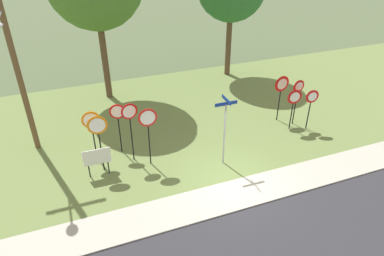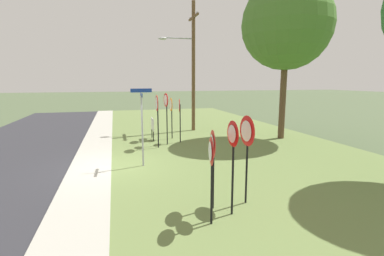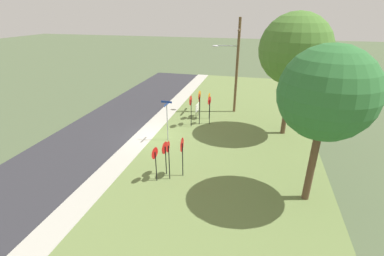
# 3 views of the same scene
# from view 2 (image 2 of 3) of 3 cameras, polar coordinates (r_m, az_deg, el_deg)

# --- Properties ---
(ground_plane) EXTENTS (160.00, 160.00, 0.00)m
(ground_plane) POSITION_cam_2_polar(r_m,az_deg,el_deg) (11.86, -15.92, -7.65)
(ground_plane) COLOR #4C5B3D
(sidewalk_strip) EXTENTS (44.00, 1.60, 0.06)m
(sidewalk_strip) POSITION_cam_2_polar(r_m,az_deg,el_deg) (11.90, -19.81, -7.65)
(sidewalk_strip) COLOR #ADAA9E
(sidewalk_strip) RESTS_ON ground_plane
(grass_median) EXTENTS (44.00, 12.00, 0.04)m
(grass_median) POSITION_cam_2_polar(r_m,az_deg,el_deg) (13.18, 11.26, -5.64)
(grass_median) COLOR olive
(grass_median) RESTS_ON ground_plane
(stop_sign_near_left) EXTENTS (0.76, 0.09, 2.39)m
(stop_sign_near_left) POSITION_cam_2_polar(r_m,az_deg,el_deg) (16.56, -4.21, 3.80)
(stop_sign_near_left) COLOR black
(stop_sign_near_left) RESTS_ON grass_median
(stop_sign_near_right) EXTENTS (0.67, 0.16, 2.40)m
(stop_sign_near_right) POSITION_cam_2_polar(r_m,az_deg,el_deg) (15.51, -2.52, 3.39)
(stop_sign_near_right) COLOR black
(stop_sign_near_right) RESTS_ON grass_median
(stop_sign_far_left) EXTENTS (0.80, 0.10, 2.57)m
(stop_sign_far_left) POSITION_cam_2_polar(r_m,az_deg,el_deg) (16.24, -7.01, 4.16)
(stop_sign_far_left) COLOR black
(stop_sign_far_left) RESTS_ON grass_median
(stop_sign_far_center) EXTENTS (0.69, 0.13, 2.74)m
(stop_sign_far_center) POSITION_cam_2_polar(r_m,az_deg,el_deg) (14.96, -5.21, 4.09)
(stop_sign_far_center) COLOR black
(stop_sign_far_center) RESTS_ON grass_median
(stop_sign_far_right) EXTENTS (0.79, 0.09, 2.67)m
(stop_sign_far_right) POSITION_cam_2_polar(r_m,az_deg,el_deg) (14.28, -7.04, 3.72)
(stop_sign_far_right) COLOR black
(stop_sign_far_right) RESTS_ON grass_median
(yield_sign_near_left) EXTENTS (0.65, 0.10, 2.43)m
(yield_sign_near_left) POSITION_cam_2_polar(r_m,az_deg,el_deg) (7.06, 8.12, -3.62)
(yield_sign_near_left) COLOR black
(yield_sign_near_left) RESTS_ON grass_median
(yield_sign_near_right) EXTENTS (0.74, 0.14, 2.14)m
(yield_sign_near_right) POSITION_cam_2_polar(r_m,az_deg,el_deg) (7.39, 4.10, -4.67)
(yield_sign_near_right) COLOR black
(yield_sign_near_right) RESTS_ON grass_median
(yield_sign_far_left) EXTENTS (0.67, 0.14, 2.13)m
(yield_sign_far_left) POSITION_cam_2_polar(r_m,az_deg,el_deg) (6.58, 3.79, -6.55)
(yield_sign_far_left) COLOR black
(yield_sign_far_left) RESTS_ON grass_median
(yield_sign_far_right) EXTENTS (0.83, 0.11, 2.47)m
(yield_sign_far_right) POSITION_cam_2_polar(r_m,az_deg,el_deg) (7.78, 10.91, -2.06)
(yield_sign_far_right) COLOR black
(yield_sign_far_right) RESTS_ON grass_median
(street_name_post) EXTENTS (0.96, 0.82, 3.09)m
(street_name_post) POSITION_cam_2_polar(r_m,az_deg,el_deg) (11.28, -10.03, 1.44)
(street_name_post) COLOR #9EA0A8
(street_name_post) RESTS_ON grass_median
(utility_pole) EXTENTS (2.10, 2.46, 8.48)m
(utility_pole) POSITION_cam_2_polar(r_m,az_deg,el_deg) (19.30, -0.20, 13.09)
(utility_pole) COLOR brown
(utility_pole) RESTS_ON grass_median
(notice_board) EXTENTS (1.10, 0.06, 1.25)m
(notice_board) POSITION_cam_2_polar(r_m,az_deg,el_deg) (16.56, -7.96, 0.56)
(notice_board) COLOR black
(notice_board) RESTS_ON grass_median
(oak_tree_left) EXTENTS (5.04, 5.04, 9.01)m
(oak_tree_left) POSITION_cam_2_polar(r_m,az_deg,el_deg) (17.67, 18.52, 19.10)
(oak_tree_left) COLOR brown
(oak_tree_left) RESTS_ON grass_median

